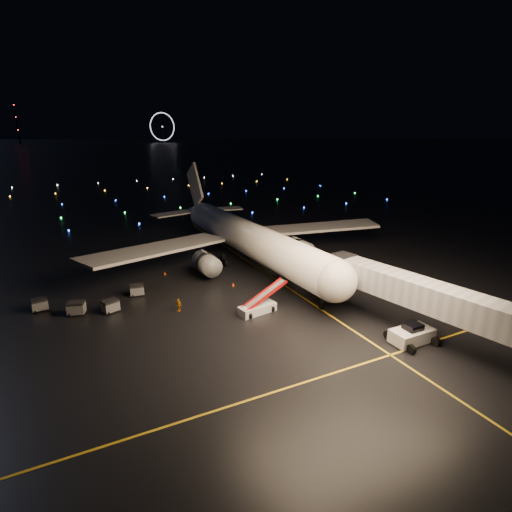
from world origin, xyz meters
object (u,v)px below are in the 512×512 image
object	(u,v)px
crew_c	(179,305)
baggage_cart_2	(39,305)
pushback_tug	(412,333)
baggage_cart_0	(137,290)
airliner	(240,217)
baggage_cart_1	(111,306)
baggage_cart_3	(76,308)
belt_loader	(257,300)

from	to	relation	value
crew_c	baggage_cart_2	distance (m)	17.65
pushback_tug	baggage_cart_0	bearing A→B (deg)	132.51
airliner	baggage_cart_2	xyz separation A→B (m)	(-31.45, -7.90, -6.90)
baggage_cart_1	baggage_cart_3	distance (m)	4.05
baggage_cart_1	baggage_cart_3	size ratio (longest dim) A/B	0.95
crew_c	baggage_cart_0	distance (m)	8.38
airliner	baggage_cart_2	size ratio (longest dim) A/B	29.26
pushback_tug	baggage_cart_3	bearing A→B (deg)	143.71
baggage_cart_0	pushback_tug	bearing A→B (deg)	-42.25
baggage_cart_3	baggage_cart_0	bearing A→B (deg)	38.40
baggage_cart_2	baggage_cart_3	bearing A→B (deg)	-49.44
airliner	crew_c	xyz separation A→B (m)	(-15.69, -15.86, -6.88)
pushback_tug	baggage_cart_1	size ratio (longest dim) A/B	2.45
airliner	baggage_cart_2	distance (m)	33.15
airliner	baggage_cart_1	world-z (taller)	airliner
pushback_tug	belt_loader	size ratio (longest dim) A/B	0.66
pushback_tug	crew_c	world-z (taller)	pushback_tug
belt_loader	baggage_cart_0	bearing A→B (deg)	126.03
crew_c	baggage_cart_3	size ratio (longest dim) A/B	0.81
baggage_cart_2	baggage_cart_0	bearing A→B (deg)	-13.23
belt_loader	crew_c	distance (m)	9.99
belt_loader	pushback_tug	bearing A→B (deg)	-59.53
baggage_cart_1	baggage_cart_2	xyz separation A→B (m)	(-8.02, 4.44, -0.02)
baggage_cart_2	baggage_cart_3	distance (m)	5.29
baggage_cart_0	baggage_cart_2	distance (m)	12.01
baggage_cart_0	belt_loader	bearing A→B (deg)	-39.42
crew_c	belt_loader	bearing A→B (deg)	21.57
airliner	baggage_cart_1	xyz separation A→B (m)	(-23.43, -12.34, -6.88)
crew_c	baggage_cart_1	distance (m)	8.50
baggage_cart_1	pushback_tug	bearing A→B (deg)	-59.74
baggage_cart_0	crew_c	bearing A→B (deg)	-57.99
pushback_tug	crew_c	xyz separation A→B (m)	(-20.30, 18.84, -0.30)
airliner	baggage_cart_3	xyz separation A→B (m)	(-27.31, -11.19, -6.84)
airliner	baggage_cart_1	distance (m)	27.36
baggage_cart_3	pushback_tug	bearing A→B (deg)	-17.69
baggage_cart_0	baggage_cart_1	xyz separation A→B (m)	(-3.97, -3.96, 0.03)
belt_loader	baggage_cart_1	world-z (taller)	belt_loader
baggage_cart_1	baggage_cart_3	world-z (taller)	baggage_cart_3
crew_c	baggage_cart_1	xyz separation A→B (m)	(-7.73, 3.52, 0.00)
belt_loader	baggage_cart_1	size ratio (longest dim) A/B	3.72
baggage_cart_0	baggage_cart_2	world-z (taller)	baggage_cart_2
pushback_tug	baggage_cart_2	world-z (taller)	pushback_tug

